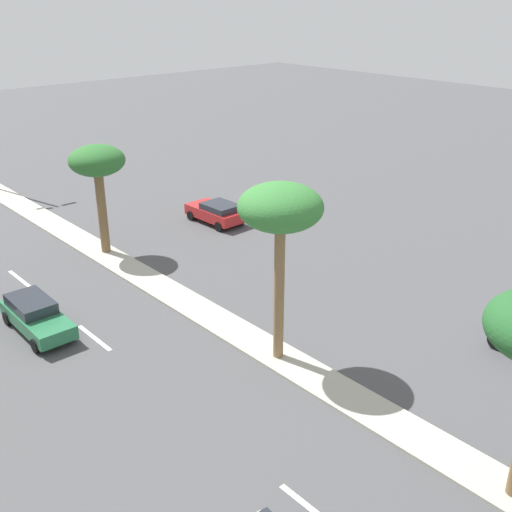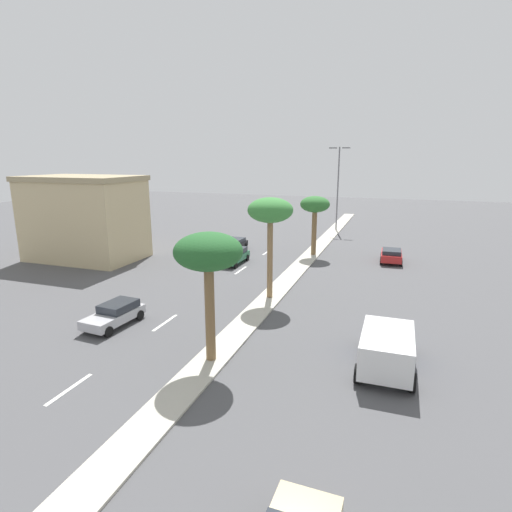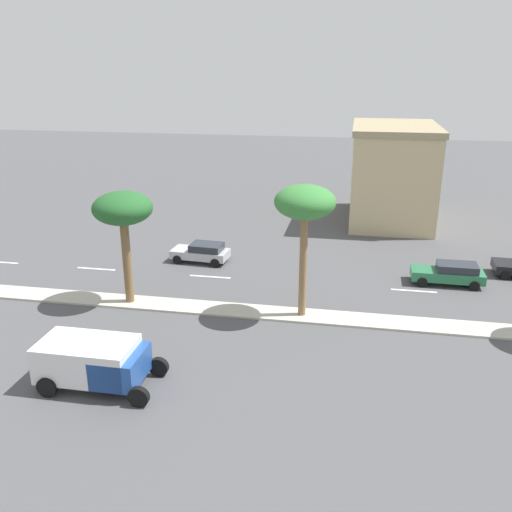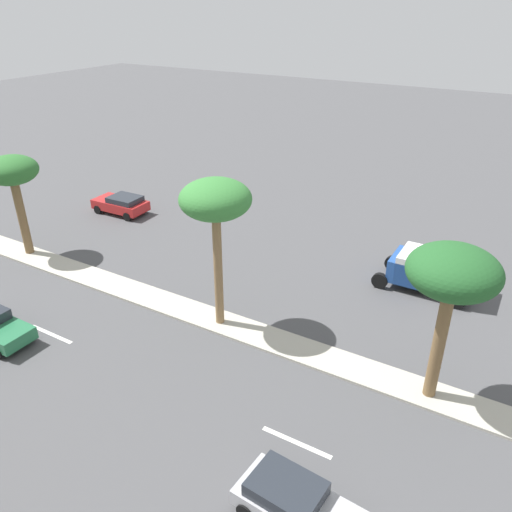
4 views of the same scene
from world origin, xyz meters
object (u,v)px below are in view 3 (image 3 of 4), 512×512
Objects in this scene: box_truck at (97,361)px; sedan_silver_far at (202,252)px; commercial_building at (392,173)px; palm_tree_mid at (305,205)px; palm_tree_inboard at (123,211)px; sedan_green_mid at (450,273)px.

sedan_silver_far is at bearing 179.47° from box_truck.
box_truck is (30.29, -13.84, -3.08)m from commercial_building.
palm_tree_mid reaches higher than sedan_silver_far.
commercial_building reaches higher than sedan_silver_far.
palm_tree_mid is at bearing -14.77° from commercial_building.
palm_tree_mid reaches higher than box_truck.
palm_tree_inboard is 10.29m from palm_tree_mid.
palm_tree_mid is (-0.05, 10.26, 0.80)m from palm_tree_inboard.
box_truck is at bearing -0.53° from sedan_silver_far.
sedan_green_mid is at bearing 85.91° from sedan_silver_far.
palm_tree_inboard reaches higher than box_truck.
commercial_building is 2.13× the size of box_truck.
palm_tree_inboard is 1.47× the size of sedan_green_mid.
palm_tree_inboard is 1.59× the size of sedan_silver_far.
sedan_green_mid is (-6.51, 19.14, -4.90)m from palm_tree_inboard.
commercial_building is at bearing 135.62° from sedan_silver_far.
palm_tree_inboard is 20.80m from sedan_green_mid.
palm_tree_inboard is at bearing -36.34° from commercial_building.
commercial_building is at bearing -168.23° from sedan_green_mid.
sedan_silver_far is (-7.72, 2.28, -4.92)m from palm_tree_inboard.
sedan_green_mid is (15.20, 3.17, -3.51)m from commercial_building.
commercial_building is 33.44m from box_truck.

